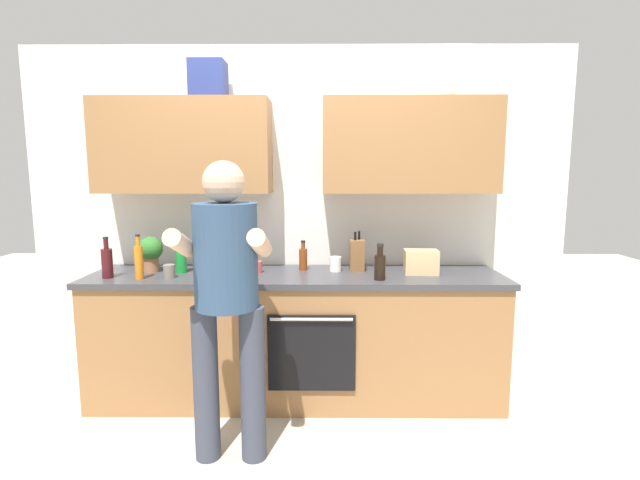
% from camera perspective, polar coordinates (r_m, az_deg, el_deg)
% --- Properties ---
extents(ground_plane, '(12.00, 12.00, 0.00)m').
position_cam_1_polar(ground_plane, '(3.56, -2.83, -18.40)').
color(ground_plane, '#B2A893').
extents(back_wall_unit, '(4.00, 0.38, 2.50)m').
position_cam_1_polar(back_wall_unit, '(3.46, -2.76, 6.66)').
color(back_wall_unit, silver).
rests_on(back_wall_unit, ground).
extents(counter, '(2.84, 0.67, 0.90)m').
position_cam_1_polar(counter, '(3.38, -2.88, -11.55)').
color(counter, olive).
rests_on(counter, ground).
extents(person_standing, '(0.49, 0.45, 1.65)m').
position_cam_1_polar(person_standing, '(2.57, -11.27, -5.75)').
color(person_standing, '#383D4C').
rests_on(person_standing, ground).
extents(bottle_juice, '(0.05, 0.05, 0.30)m').
position_cam_1_polar(bottle_juice, '(3.29, -21.10, -2.37)').
color(bottle_juice, orange).
rests_on(bottle_juice, counter).
extents(bottle_soda, '(0.07, 0.07, 0.28)m').
position_cam_1_polar(bottle_soda, '(3.41, -16.52, -1.80)').
color(bottle_soda, '#198C33').
rests_on(bottle_soda, counter).
extents(bottle_soy, '(0.07, 0.07, 0.24)m').
position_cam_1_polar(bottle_soy, '(3.08, 7.27, -3.04)').
color(bottle_soy, black).
rests_on(bottle_soy, counter).
extents(bottle_wine, '(0.07, 0.07, 0.27)m').
position_cam_1_polar(bottle_wine, '(3.41, -24.39, -2.44)').
color(bottle_wine, '#471419').
rests_on(bottle_wine, counter).
extents(bottle_vinegar, '(0.06, 0.06, 0.21)m').
position_cam_1_polar(bottle_vinegar, '(3.37, -2.05, -2.21)').
color(bottle_vinegar, brown).
rests_on(bottle_vinegar, counter).
extents(cup_stoneware, '(0.08, 0.08, 0.09)m').
position_cam_1_polar(cup_stoneware, '(3.28, -17.80, -3.62)').
color(cup_stoneware, slate).
rests_on(cup_stoneware, counter).
extents(cup_coffee, '(0.08, 0.08, 0.10)m').
position_cam_1_polar(cup_coffee, '(3.33, 1.88, -2.93)').
color(cup_coffee, white).
rests_on(cup_coffee, counter).
extents(cup_ceramic, '(0.08, 0.08, 0.08)m').
position_cam_1_polar(cup_ceramic, '(3.32, -7.67, -3.24)').
color(cup_ceramic, '#BF4C47').
rests_on(cup_ceramic, counter).
extents(knife_block, '(0.10, 0.14, 0.28)m').
position_cam_1_polar(knife_block, '(3.36, 4.50, -1.81)').
color(knife_block, brown).
rests_on(knife_block, counter).
extents(potted_herb, '(0.17, 0.17, 0.25)m').
position_cam_1_polar(potted_herb, '(3.50, -19.83, -1.31)').
color(potted_herb, '#9E6647').
rests_on(potted_herb, counter).
extents(grocery_bag_bread, '(0.23, 0.16, 0.17)m').
position_cam_1_polar(grocery_bag_bread, '(3.31, 12.14, -2.61)').
color(grocery_bag_bread, tan).
rests_on(grocery_bag_bread, counter).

